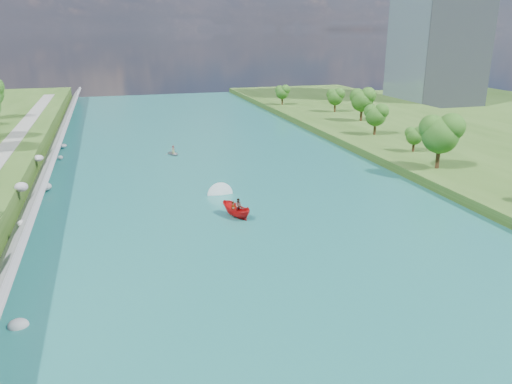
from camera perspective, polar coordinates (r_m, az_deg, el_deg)
name	(u,v)px	position (r m, az deg, el deg)	size (l,w,h in m)	color
ground	(289,264)	(49.91, 3.79, -8.17)	(260.00, 260.00, 0.00)	#2D5119
river_water	(238,200)	(67.57, -2.02, -0.93)	(55.00, 240.00, 0.10)	#175A5A
riprap_bank	(30,209)	(65.05, -24.44, -1.75)	(4.79, 236.00, 4.64)	slate
office_tower	(442,2)	(168.72, 20.48, 19.71)	(22.00, 22.00, 60.00)	gray
trees_east	(457,136)	(87.37, 21.99, 5.92)	(17.88, 139.94, 9.99)	#1D5316
motorboat	(234,208)	(62.27, -2.56, -1.78)	(3.60, 19.30, 2.14)	red
raft	(173,153)	(93.20, -9.42, 4.45)	(3.04, 3.57, 1.70)	gray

